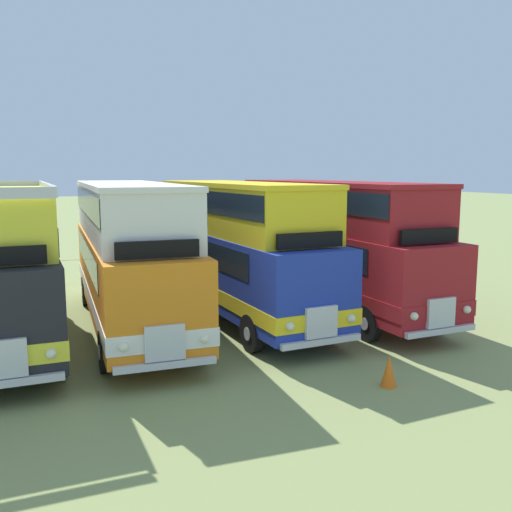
% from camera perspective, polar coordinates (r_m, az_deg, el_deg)
% --- Properties ---
extents(ground_plane, '(200.00, 200.00, 0.00)m').
position_cam_1_polar(ground_plane, '(17.78, -23.51, -8.02)').
color(ground_plane, '#8C9956').
extents(bus_fourth_in_row, '(2.68, 9.74, 4.52)m').
position_cam_1_polar(bus_fourth_in_row, '(17.21, -23.96, -0.55)').
color(bus_fourth_in_row, black).
rests_on(bus_fourth_in_row, ground).
extents(bus_fifth_in_row, '(3.18, 11.19, 4.49)m').
position_cam_1_polar(bus_fifth_in_row, '(17.95, -12.62, 0.72)').
color(bus_fifth_in_row, orange).
rests_on(bus_fifth_in_row, ground).
extents(bus_sixth_in_row, '(2.89, 10.02, 4.49)m').
position_cam_1_polar(bus_sixth_in_row, '(18.53, -1.61, 1.14)').
color(bus_sixth_in_row, '#1E339E').
rests_on(bus_sixth_in_row, ground).
extents(bus_seventh_in_row, '(2.71, 10.90, 4.49)m').
position_cam_1_polar(bus_seventh_in_row, '(20.13, 7.75, 1.67)').
color(bus_seventh_in_row, maroon).
rests_on(bus_seventh_in_row, ground).
extents(cone_far_end, '(0.36, 0.36, 0.73)m').
position_cam_1_polar(cone_far_end, '(13.44, 13.20, -11.17)').
color(cone_far_end, orange).
rests_on(cone_far_end, ground).
extents(rope_fence_line, '(27.29, 0.08, 1.05)m').
position_cam_1_polar(rope_fence_line, '(26.49, -23.59, -1.17)').
color(rope_fence_line, '#8C704C').
rests_on(rope_fence_line, ground).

